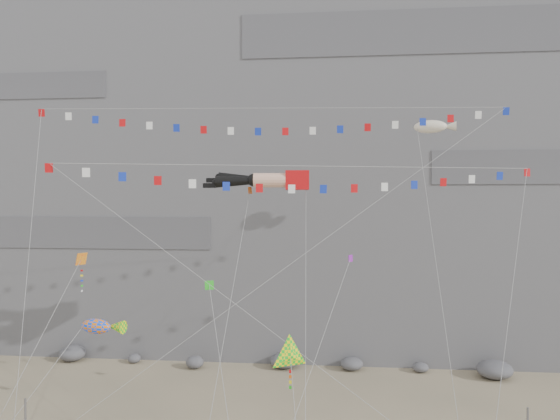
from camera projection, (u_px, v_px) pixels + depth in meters
The scene contains 12 objects.
cliff at pixel (297, 115), 63.43m from camera, with size 80.00×28.00×50.00m, color slate.
talus_boulders at pixel (285, 361), 49.04m from camera, with size 60.00×3.00×1.20m, color slate, non-canonical shape.
legs_kite at pixel (268, 181), 39.28m from camera, with size 8.35×17.91×23.49m.
flag_banner_upper at pixel (271, 108), 39.10m from camera, with size 33.30×11.79×27.63m.
flag_banner_lower at pixel (308, 166), 34.87m from camera, with size 30.00×10.83×20.74m.
harlequin_kite at pixel (81, 260), 34.85m from camera, with size 4.69×6.41×13.18m.
fish_windsock at pixel (96, 327), 33.33m from camera, with size 6.88×5.84×10.22m.
delta_kite at pixel (290, 356), 29.29m from camera, with size 2.36×6.61×9.02m.
blimp_windsock at pixel (430, 127), 42.42m from camera, with size 3.83×14.14×24.60m.
small_kite_a at pixel (249, 195), 39.71m from camera, with size 1.18×14.42×21.00m.
small_kite_b at pixel (349, 263), 36.09m from camera, with size 5.06×10.35×15.53m.
small_kite_c at pixel (210, 287), 34.01m from camera, with size 4.15×8.71×13.11m.
Camera 1 is at (4.61, -31.52, 15.28)m, focal length 35.00 mm.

